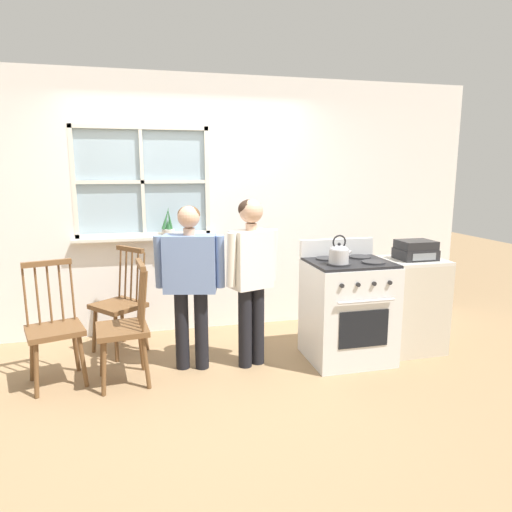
% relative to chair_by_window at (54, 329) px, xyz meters
% --- Properties ---
extents(ground_plane, '(16.00, 16.00, 0.00)m').
position_rel_chair_by_window_xyz_m(ground_plane, '(1.24, -0.32, -0.46)').
color(ground_plane, '#937551').
extents(wall_back, '(6.40, 0.16, 2.70)m').
position_rel_chair_by_window_xyz_m(wall_back, '(1.27, 1.08, 0.87)').
color(wall_back, white).
rests_on(wall_back, ground_plane).
extents(chair_by_window, '(0.52, 0.51, 1.00)m').
position_rel_chair_by_window_xyz_m(chair_by_window, '(0.00, 0.00, 0.00)').
color(chair_by_window, brown).
rests_on(chair_by_window, ground_plane).
extents(chair_near_wall, '(0.45, 0.46, 1.00)m').
position_rel_chair_by_window_xyz_m(chair_near_wall, '(0.55, -0.12, 0.00)').
color(chair_near_wall, brown).
rests_on(chair_near_wall, ground_plane).
extents(chair_center_cluster, '(0.57, 0.58, 1.00)m').
position_rel_chair_by_window_xyz_m(chair_center_cluster, '(0.49, 0.58, 0.00)').
color(chair_center_cluster, brown).
rests_on(chair_center_cluster, ground_plane).
extents(person_elderly_left, '(0.60, 0.30, 1.44)m').
position_rel_chair_by_window_xyz_m(person_elderly_left, '(1.11, 0.02, 0.40)').
color(person_elderly_left, black).
rests_on(person_elderly_left, ground_plane).
extents(person_teen_center, '(0.50, 0.31, 1.49)m').
position_rel_chair_by_window_xyz_m(person_teen_center, '(1.63, -0.04, 0.44)').
color(person_teen_center, black).
rests_on(person_teen_center, ground_plane).
extents(stove, '(0.73, 0.68, 1.08)m').
position_rel_chair_by_window_xyz_m(stove, '(2.52, -0.11, 0.01)').
color(stove, silver).
rests_on(stove, ground_plane).
extents(kettle, '(0.21, 0.17, 0.25)m').
position_rel_chair_by_window_xyz_m(kettle, '(2.36, -0.24, 0.56)').
color(kettle, '#B7B7BC').
rests_on(kettle, stove).
extents(potted_plant, '(0.13, 0.13, 0.31)m').
position_rel_chair_by_window_xyz_m(potted_plant, '(0.98, 0.99, 0.68)').
color(potted_plant, beige).
rests_on(potted_plant, wall_back).
extents(side_counter, '(0.55, 0.50, 0.90)m').
position_rel_chair_by_window_xyz_m(side_counter, '(3.21, -0.05, -0.01)').
color(side_counter, beige).
rests_on(side_counter, ground_plane).
extents(stereo, '(0.34, 0.29, 0.18)m').
position_rel_chair_by_window_xyz_m(stereo, '(3.21, -0.07, 0.53)').
color(stereo, '#232326').
rests_on(stereo, side_counter).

